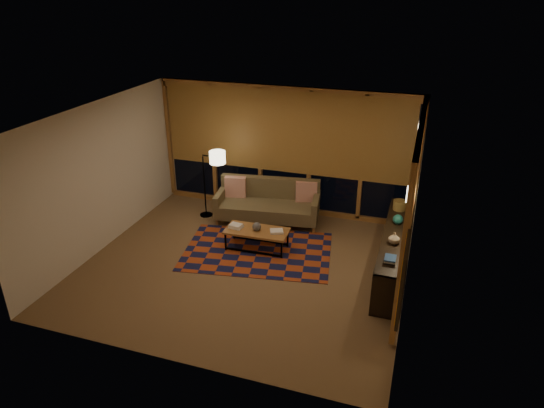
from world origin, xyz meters
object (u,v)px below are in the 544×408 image
(coffee_table, at_px, (257,239))
(floor_lamp, at_px, (204,183))
(sofa, at_px, (268,203))
(bookshelf, at_px, (393,251))

(coffee_table, xyz_separation_m, floor_lamp, (-1.52, 1.00, 0.55))
(sofa, xyz_separation_m, floor_lamp, (-1.35, -0.12, 0.32))
(coffee_table, height_order, bookshelf, bookshelf)
(sofa, bearing_deg, coffee_table, -89.79)
(sofa, distance_m, bookshelf, 2.85)
(floor_lamp, bearing_deg, coffee_table, -28.18)
(sofa, height_order, floor_lamp, floor_lamp)
(sofa, height_order, bookshelf, sofa)
(coffee_table, bearing_deg, bookshelf, -0.44)
(sofa, relative_size, coffee_table, 1.78)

